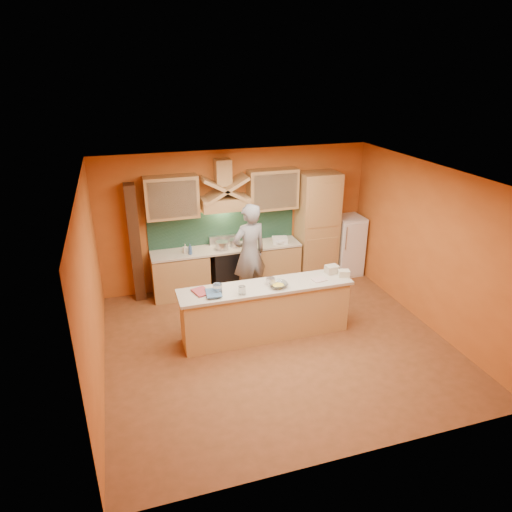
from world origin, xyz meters
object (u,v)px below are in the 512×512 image
object	(u,v)px
stove	(227,269)
mixing_bowl	(278,285)
person	(249,254)
fridge	(347,245)
kitchen_scale	(271,282)

from	to	relation	value
stove	mixing_bowl	size ratio (longest dim) A/B	3.03
stove	person	size ratio (longest dim) A/B	0.46
stove	mixing_bowl	distance (m)	2.10
person	stove	bearing A→B (deg)	-78.75
stove	fridge	bearing A→B (deg)	0.00
fridge	person	distance (m)	2.49
fridge	person	size ratio (longest dim) A/B	0.66
mixing_bowl	kitchen_scale	bearing A→B (deg)	129.94
stove	mixing_bowl	world-z (taller)	mixing_bowl
person	mixing_bowl	size ratio (longest dim) A/B	6.60
stove	person	world-z (taller)	person
mixing_bowl	person	bearing A→B (deg)	92.99
person	kitchen_scale	distance (m)	1.30
person	fridge	bearing A→B (deg)	178.16
kitchen_scale	mixing_bowl	size ratio (longest dim) A/B	0.41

